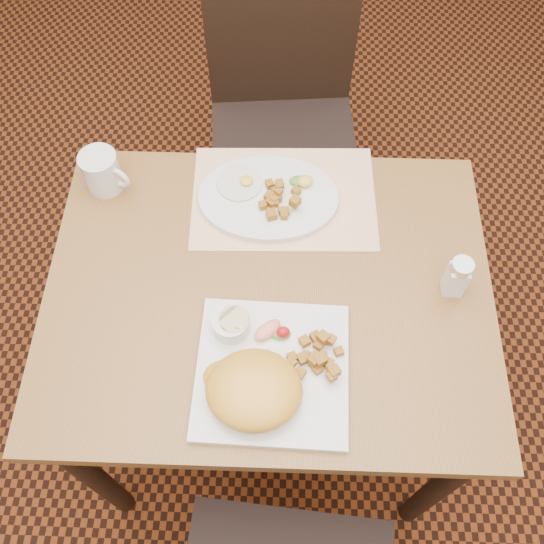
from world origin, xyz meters
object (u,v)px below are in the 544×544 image
Objects in this scene: table at (269,313)px; plate_oval at (268,198)px; chair_far at (283,107)px; salt_shaker at (457,277)px; coffee_mug at (103,172)px; plate_square at (272,371)px.

plate_oval is (-0.01, 0.22, 0.12)m from table.
plate_oval is (-0.02, -0.50, 0.22)m from chair_far.
salt_shaker is (0.36, 0.01, 0.16)m from table.
plate_oval is 2.79× the size of coffee_mug.
plate_oval is 3.05× the size of salt_shaker.
plate_square is 0.57m from coffee_mug.
coffee_mug reaches higher than table.
coffee_mug is at bearing 145.72° from table.
salt_shaker reaches higher than coffee_mug.
chair_far is (0.01, 0.71, -0.10)m from table.
salt_shaker is 0.92× the size of coffee_mug.
plate_oval is at bearing 82.28° from chair_far.
coffee_mug is at bearing 174.86° from plate_oval.
plate_square is 2.57× the size of coffee_mug.
table is at bearing -178.27° from salt_shaker.
plate_square is 0.40m from salt_shaker.
plate_square is at bearing -48.35° from coffee_mug.
chair_far reaches higher than plate_oval.
plate_square is at bearing -85.81° from table.
salt_shaker reaches higher than plate_square.
chair_far is at bearing 50.46° from coffee_mug.
table is 0.93× the size of chair_far.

